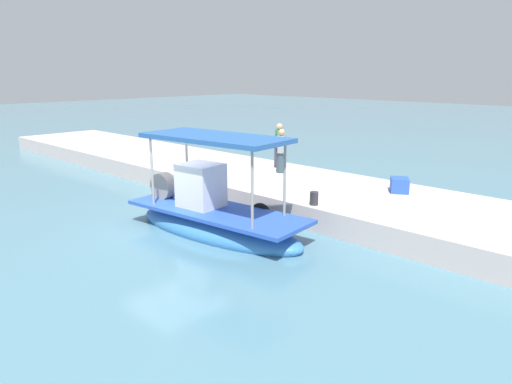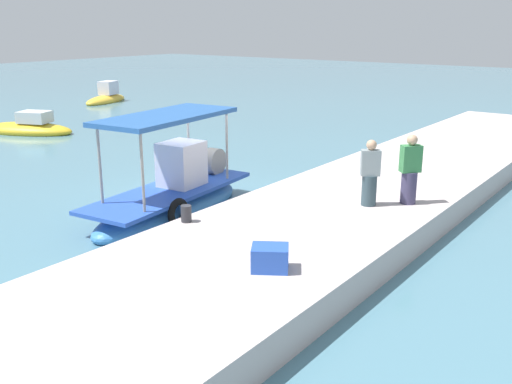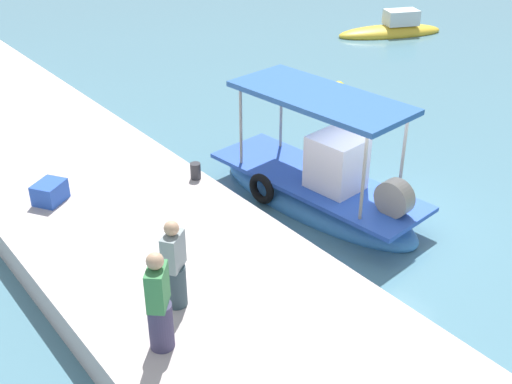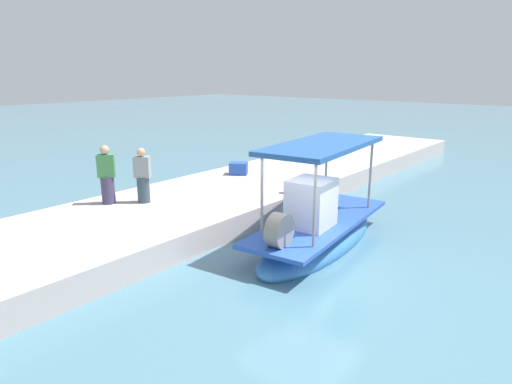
# 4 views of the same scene
# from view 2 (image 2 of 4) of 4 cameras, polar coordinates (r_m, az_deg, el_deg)

# --- Properties ---
(ground_plane) EXTENTS (120.00, 120.00, 0.00)m
(ground_plane) POSITION_cam_2_polar(r_m,az_deg,el_deg) (17.27, -6.11, -0.65)
(ground_plane) COLOR teal
(dock_quay) EXTENTS (36.00, 4.68, 0.69)m
(dock_quay) POSITION_cam_2_polar(r_m,az_deg,el_deg) (14.53, 7.58, -2.55)
(dock_quay) COLOR beige
(dock_quay) RESTS_ON ground_plane
(main_fishing_boat) EXTENTS (5.76, 2.38, 3.07)m
(main_fishing_boat) POSITION_cam_2_polar(r_m,az_deg,el_deg) (15.93, -8.20, -0.43)
(main_fishing_boat) COLOR #397CC3
(main_fishing_boat) RESTS_ON ground_plane
(fisherman_near_bollard) EXTENTS (0.54, 0.54, 1.72)m
(fisherman_near_bollard) POSITION_cam_2_polar(r_m,az_deg,el_deg) (14.71, 14.83, 1.85)
(fisherman_near_bollard) COLOR #3C3959
(fisherman_near_bollard) RESTS_ON dock_quay
(fisherman_by_crate) EXTENTS (0.50, 0.52, 1.63)m
(fisherman_by_crate) POSITION_cam_2_polar(r_m,az_deg,el_deg) (14.35, 11.09, 1.55)
(fisherman_by_crate) COLOR #334750
(fisherman_by_crate) RESTS_ON dock_quay
(mooring_bollard) EXTENTS (0.24, 0.24, 0.38)m
(mooring_bollard) POSITION_cam_2_polar(r_m,az_deg,el_deg) (13.13, -6.86, -2.12)
(mooring_bollard) COLOR #2D2D33
(mooring_bollard) RESTS_ON dock_quay
(cargo_crate) EXTENTS (0.80, 0.84, 0.45)m
(cargo_crate) POSITION_cam_2_polar(r_m,az_deg,el_deg) (10.56, 1.38, -6.48)
(cargo_crate) COLOR blue
(cargo_crate) RESTS_ON dock_quay
(moored_boat_near) EXTENTS (3.40, 4.89, 1.29)m
(moored_boat_near) POSITION_cam_2_polar(r_m,az_deg,el_deg) (29.54, -21.43, 5.79)
(moored_boat_near) COLOR gold
(moored_boat_near) RESTS_ON ground_plane
(moored_boat_far) EXTENTS (4.25, 2.64, 1.57)m
(moored_boat_far) POSITION_cam_2_polar(r_m,az_deg,el_deg) (39.79, -14.46, 8.89)
(moored_boat_far) COLOR gold
(moored_boat_far) RESTS_ON ground_plane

